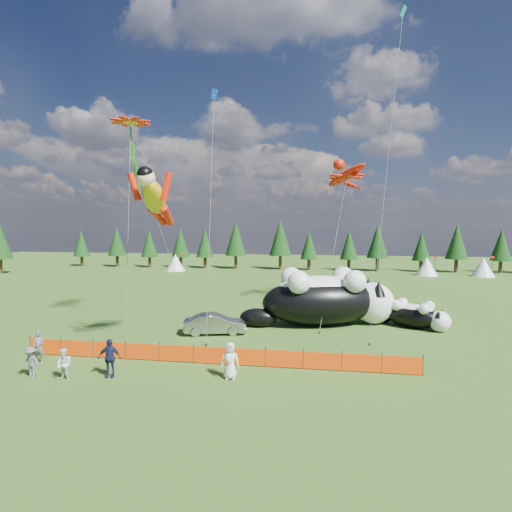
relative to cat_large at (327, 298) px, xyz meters
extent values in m
plane|color=#123409|center=(-6.41, -6.86, -2.05)|extent=(160.00, 160.00, 0.00)
cylinder|color=#262626|center=(-17.41, -9.86, -1.50)|extent=(0.06, 0.06, 1.10)
cylinder|color=#262626|center=(-15.41, -9.86, -1.50)|extent=(0.06, 0.06, 1.10)
cylinder|color=#262626|center=(-13.41, -9.86, -1.50)|extent=(0.06, 0.06, 1.10)
cylinder|color=#262626|center=(-11.41, -9.86, -1.50)|extent=(0.06, 0.06, 1.10)
cylinder|color=#262626|center=(-9.41, -9.86, -1.50)|extent=(0.06, 0.06, 1.10)
cylinder|color=#262626|center=(-7.41, -9.86, -1.50)|extent=(0.06, 0.06, 1.10)
cylinder|color=#262626|center=(-5.41, -9.86, -1.50)|extent=(0.06, 0.06, 1.10)
cylinder|color=#262626|center=(-3.41, -9.86, -1.50)|extent=(0.06, 0.06, 1.10)
cylinder|color=#262626|center=(-1.41, -9.86, -1.50)|extent=(0.06, 0.06, 1.10)
cylinder|color=#262626|center=(0.59, -9.86, -1.50)|extent=(0.06, 0.06, 1.10)
cylinder|color=#262626|center=(2.59, -9.86, -1.50)|extent=(0.06, 0.06, 1.10)
cylinder|color=#262626|center=(4.59, -9.86, -1.50)|extent=(0.06, 0.06, 1.10)
cube|color=#F74105|center=(-16.41, -9.86, -1.55)|extent=(2.00, 0.04, 0.90)
cube|color=#F74105|center=(-14.41, -9.86, -1.55)|extent=(2.00, 0.04, 0.90)
cube|color=#F74105|center=(-12.41, -9.86, -1.55)|extent=(2.00, 0.04, 0.90)
cube|color=#F74105|center=(-10.41, -9.86, -1.55)|extent=(2.00, 0.04, 0.90)
cube|color=#F74105|center=(-8.41, -9.86, -1.55)|extent=(2.00, 0.04, 0.90)
cube|color=#F74105|center=(-6.41, -9.86, -1.55)|extent=(2.00, 0.04, 0.90)
cube|color=#F74105|center=(-4.41, -9.86, -1.55)|extent=(2.00, 0.04, 0.90)
cube|color=#F74105|center=(-2.41, -9.86, -1.55)|extent=(2.00, 0.04, 0.90)
cube|color=#F74105|center=(-0.41, -9.86, -1.55)|extent=(2.00, 0.04, 0.90)
cube|color=#F74105|center=(1.59, -9.86, -1.55)|extent=(2.00, 0.04, 0.90)
cube|color=#F74105|center=(3.59, -9.86, -1.55)|extent=(2.00, 0.04, 0.90)
ellipsoid|color=black|center=(-0.50, -0.14, -0.26)|extent=(9.77, 6.50, 3.59)
ellipsoid|color=white|center=(-0.50, -0.14, 0.64)|extent=(7.34, 4.74, 2.19)
sphere|color=white|center=(3.52, 1.01, -0.46)|extent=(3.19, 3.19, 3.19)
sphere|color=#FF6370|center=(4.83, 1.39, -0.46)|extent=(0.45, 0.45, 0.45)
ellipsoid|color=black|center=(-5.10, -1.46, -1.36)|extent=(3.07, 2.11, 1.40)
cone|color=black|center=(3.79, 0.09, 0.82)|extent=(1.12, 1.12, 1.12)
cone|color=black|center=(3.26, 1.93, 0.82)|extent=(1.12, 1.12, 1.12)
sphere|color=white|center=(1.25, 1.71, 1.43)|extent=(1.67, 1.67, 1.67)
sphere|color=white|center=(1.97, -0.78, 1.43)|extent=(1.67, 1.67, 1.67)
sphere|color=white|center=(-2.77, 0.55, 1.43)|extent=(1.67, 1.67, 1.67)
sphere|color=white|center=(-2.06, -1.94, 1.43)|extent=(1.67, 1.67, 1.67)
ellipsoid|color=black|center=(6.25, 0.18, -1.21)|extent=(4.61, 3.83, 1.68)
ellipsoid|color=white|center=(6.25, 0.18, -0.80)|extent=(3.44, 2.83, 1.03)
sphere|color=white|center=(7.93, -0.82, -1.31)|extent=(1.49, 1.49, 1.49)
sphere|color=#FF6370|center=(8.47, -1.15, -1.31)|extent=(0.21, 0.21, 0.21)
ellipsoid|color=black|center=(4.32, 1.33, -1.73)|extent=(1.46, 1.23, 0.65)
cone|color=black|center=(7.70, -1.21, -0.71)|extent=(0.52, 0.52, 0.52)
cone|color=black|center=(8.16, -0.44, -0.71)|extent=(0.52, 0.52, 0.52)
sphere|color=white|center=(7.44, 0.18, -0.42)|extent=(0.78, 0.78, 0.78)
sphere|color=white|center=(6.82, -0.87, -0.42)|extent=(0.78, 0.78, 0.78)
sphere|color=white|center=(5.76, 1.18, -0.42)|extent=(0.78, 0.78, 0.78)
sphere|color=white|center=(5.14, 0.14, -0.42)|extent=(0.78, 0.78, 0.78)
imported|color=#A2A2A6|center=(-7.77, -3.86, -1.34)|extent=(4.56, 2.50, 1.42)
imported|color=#5B5B60|center=(-15.87, -11.14, -1.16)|extent=(0.75, 0.59, 1.79)
imported|color=silver|center=(-12.89, -13.20, -1.27)|extent=(0.81, 0.53, 1.57)
imported|color=#15193B|center=(-10.94, -12.44, -1.08)|extent=(1.21, 0.75, 1.94)
imported|color=#5B5B60|center=(-14.74, -13.18, -1.27)|extent=(1.05, 0.60, 1.57)
imported|color=silver|center=(-4.92, -11.74, -1.14)|extent=(0.98, 0.73, 1.82)
cylinder|color=#595959|center=(-9.81, -5.92, 2.61)|extent=(0.03, 0.03, 10.11)
cube|color=#262626|center=(-9.37, -3.69, -1.97)|extent=(0.15, 0.15, 0.16)
cylinder|color=#595959|center=(0.60, 2.38, 4.11)|extent=(0.03, 0.03, 15.87)
cube|color=#262626|center=(-0.56, -2.66, -1.97)|extent=(0.15, 0.15, 0.16)
cylinder|color=#595959|center=(-13.08, -5.85, 5.43)|extent=(0.03, 0.03, 15.41)
cube|color=#262626|center=(-12.33, -8.08, -1.97)|extent=(0.15, 0.15, 0.16)
cube|color=#23941B|center=(-13.84, -3.62, 10.11)|extent=(0.21, 0.21, 4.69)
cylinder|color=#595959|center=(-8.17, -3.41, 6.82)|extent=(0.03, 0.03, 18.71)
cube|color=#262626|center=(-7.59, -6.74, -1.97)|extent=(0.15, 0.15, 0.16)
cylinder|color=#595959|center=(4.05, -1.03, 10.05)|extent=(0.03, 0.03, 25.36)
cube|color=#262626|center=(2.55, -5.00, -1.97)|extent=(0.15, 0.15, 0.16)
camera|label=1|loc=(-0.66, -30.51, 5.50)|focal=28.00mm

